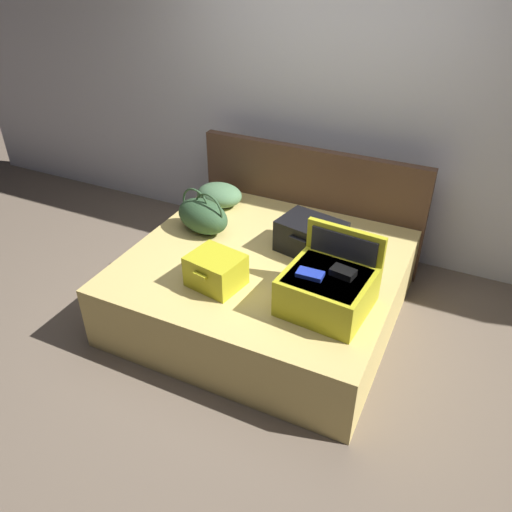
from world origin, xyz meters
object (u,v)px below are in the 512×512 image
object	(u,v)px
hard_case_medium	(311,237)
duffel_bag	(203,216)
pillow_near_headboard	(219,195)
hard_case_small	(216,271)
bed	(264,286)
hard_case_large	(328,287)

from	to	relation	value
hard_case_medium	duffel_bag	bearing A→B (deg)	-162.67
hard_case_medium	pillow_near_headboard	bearing A→B (deg)	171.27
hard_case_small	duffel_bag	world-z (taller)	duffel_bag
bed	duffel_bag	xyz separation A→B (m)	(-0.59, 0.15, 0.38)
hard_case_large	bed	bearing A→B (deg)	156.01
hard_case_large	hard_case_small	bearing A→B (deg)	-167.78
hard_case_small	duffel_bag	bearing A→B (deg)	137.41
hard_case_medium	duffel_bag	distance (m)	0.86
hard_case_medium	hard_case_small	xyz separation A→B (m)	(-0.42, -0.66, -0.01)
hard_case_medium	duffel_bag	world-z (taller)	duffel_bag
hard_case_small	duffel_bag	xyz separation A→B (m)	(-0.43, 0.57, 0.03)
bed	duffel_bag	bearing A→B (deg)	165.62
bed	pillow_near_headboard	xyz separation A→B (m)	(-0.69, 0.59, 0.34)
hard_case_medium	hard_case_small	bearing A→B (deg)	-111.01
bed	hard_case_large	bearing A→B (deg)	-29.00
duffel_bag	pillow_near_headboard	distance (m)	0.45
bed	duffel_bag	world-z (taller)	duffel_bag
hard_case_medium	hard_case_small	world-z (taller)	hard_case_medium
hard_case_large	hard_case_small	distance (m)	0.75
hard_case_medium	pillow_near_headboard	world-z (taller)	hard_case_medium
hard_case_small	pillow_near_headboard	xyz separation A→B (m)	(-0.53, 1.00, -0.01)
hard_case_medium	hard_case_large	bearing A→B (deg)	-48.82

